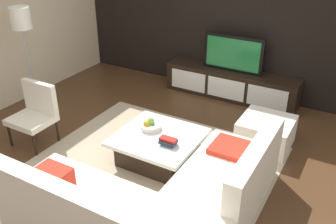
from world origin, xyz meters
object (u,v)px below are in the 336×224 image
(sectional_couch, at_px, (159,203))
(floor_lamp, at_px, (22,26))
(accent_chair_near, at_px, (35,110))
(media_console, at_px, (231,84))
(television, at_px, (233,54))
(fruit_bowl, at_px, (150,125))
(book_stack, at_px, (168,142))
(ottoman, at_px, (266,132))
(coffee_table, at_px, (158,147))

(sectional_couch, distance_m, floor_lamp, 3.45)
(sectional_couch, distance_m, accent_chair_near, 2.41)
(accent_chair_near, bearing_deg, media_console, 57.01)
(television, distance_m, fruit_bowl, 2.25)
(accent_chair_near, xyz_separation_m, book_stack, (1.95, 0.30, -0.07))
(ottoman, bearing_deg, floor_lamp, -165.91)
(sectional_couch, distance_m, book_stack, 0.95)
(accent_chair_near, height_order, floor_lamp, floor_lamp)
(fruit_bowl, bearing_deg, sectional_couch, -54.19)
(sectional_couch, height_order, book_stack, sectional_couch)
(coffee_table, relative_size, accent_chair_near, 1.21)
(media_console, bearing_deg, coffee_table, -92.49)
(sectional_couch, relative_size, floor_lamp, 1.34)
(sectional_couch, bearing_deg, book_stack, 113.65)
(ottoman, xyz_separation_m, book_stack, (-0.89, -1.19, 0.23))
(ottoman, bearing_deg, television, 129.31)
(television, distance_m, sectional_couch, 3.36)
(sectional_couch, relative_size, ottoman, 3.29)
(fruit_bowl, bearing_deg, floor_lamp, 177.94)
(media_console, distance_m, sectional_couch, 3.31)
(media_console, xyz_separation_m, floor_lamp, (-2.54, -2.12, 1.18))
(media_console, distance_m, accent_chair_near, 3.29)
(media_console, height_order, television, television)
(sectional_couch, height_order, coffee_table, sectional_couch)
(accent_chair_near, relative_size, floor_lamp, 0.51)
(television, distance_m, floor_lamp, 3.37)
(coffee_table, distance_m, fruit_bowl, 0.31)
(television, height_order, ottoman, television)
(coffee_table, bearing_deg, television, 87.51)
(coffee_table, relative_size, ottoman, 1.51)
(accent_chair_near, bearing_deg, television, 57.01)
(floor_lamp, xyz_separation_m, book_stack, (2.66, -0.30, -1.01))
(accent_chair_near, bearing_deg, ottoman, 28.79)
(media_console, distance_m, television, 0.56)
(television, height_order, accent_chair_near, television)
(coffee_table, xyz_separation_m, fruit_bowl, (-0.18, 0.10, 0.23))
(floor_lamp, relative_size, fruit_bowl, 6.13)
(fruit_bowl, bearing_deg, media_console, 82.64)
(media_console, relative_size, fruit_bowl, 8.38)
(sectional_couch, relative_size, fruit_bowl, 8.22)
(television, bearing_deg, sectional_couch, -81.42)
(ottoman, relative_size, book_stack, 3.29)
(floor_lamp, bearing_deg, fruit_bowl, -2.06)
(television, distance_m, book_stack, 2.45)
(sectional_couch, height_order, accent_chair_near, accent_chair_near)
(sectional_couch, height_order, ottoman, sectional_couch)
(book_stack, bearing_deg, ottoman, 53.42)
(media_console, bearing_deg, sectional_couch, -81.42)
(sectional_couch, xyz_separation_m, coffee_table, (-0.59, 0.98, -0.07))
(television, xyz_separation_m, floor_lamp, (-2.54, -2.12, 0.62))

